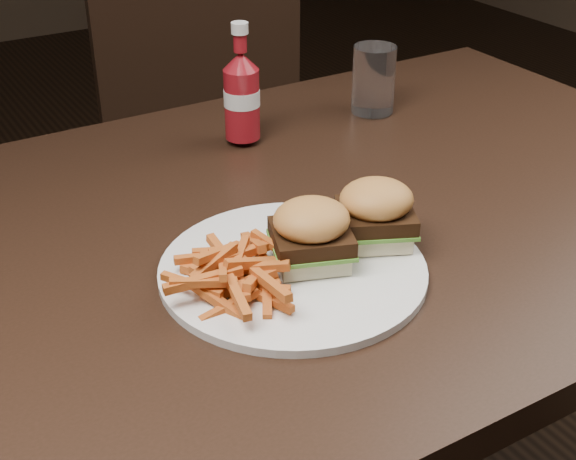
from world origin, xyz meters
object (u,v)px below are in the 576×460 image
chair_far (180,156)px  ketchup_bottle (242,104)px  tumbler (374,79)px  plate (293,270)px  dining_table (324,218)px

chair_far → ketchup_bottle: 0.77m
ketchup_bottle → tumbler: 0.23m
ketchup_bottle → tumbler: size_ratio=0.97×
plate → tumbler: tumbler is taller
dining_table → tumbler: (0.24, 0.22, 0.08)m
tumbler → plate: bearing=-136.4°
chair_far → ketchup_bottle: (-0.17, -0.65, 0.38)m
ketchup_bottle → tumbler: bearing=-0.5°
dining_table → ketchup_bottle: ketchup_bottle is taller
chair_far → dining_table: bearing=85.7°
chair_far → ketchup_bottle: bearing=82.3°
chair_far → tumbler: tumbler is taller
chair_far → ketchup_bottle: ketchup_bottle is taller
dining_table → ketchup_bottle: size_ratio=11.72×
dining_table → tumbler: 0.33m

